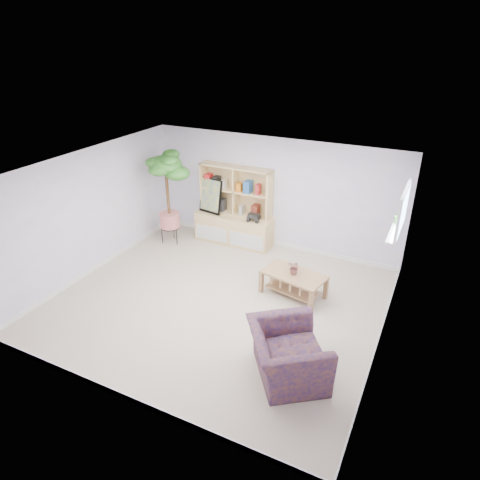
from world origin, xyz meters
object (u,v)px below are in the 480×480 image
at_px(floor_tree, 168,199).
at_px(coffee_table, 293,284).
at_px(storage_unit, 234,206).
at_px(armchair, 287,351).

bearing_deg(floor_tree, coffee_table, -14.54).
xyz_separation_m(storage_unit, floor_tree, (-1.27, -0.63, 0.17)).
xyz_separation_m(storage_unit, coffee_table, (1.93, -1.47, -0.64)).
height_order(coffee_table, armchair, armchair).
distance_m(coffee_table, armchair, 2.02).
distance_m(storage_unit, coffee_table, 2.51).
height_order(coffee_table, floor_tree, floor_tree).
distance_m(coffee_table, floor_tree, 3.41).
xyz_separation_m(coffee_table, floor_tree, (-3.20, 0.83, 0.81)).
bearing_deg(floor_tree, storage_unit, 26.56).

